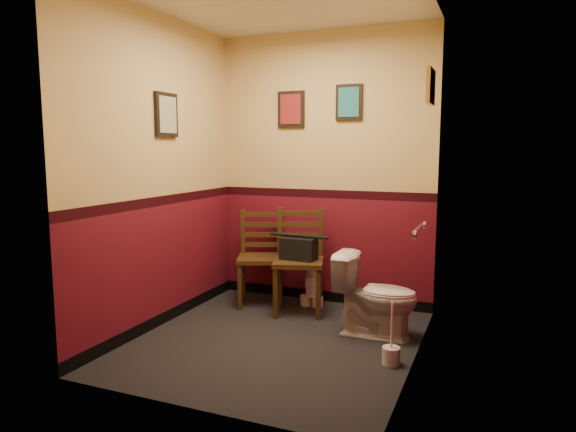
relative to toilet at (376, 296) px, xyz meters
The scene contains 16 objects.
floor 0.91m from the toilet, 149.13° to the right, with size 2.20×2.40×0.00m, color black.
wall_back 1.46m from the toilet, 133.10° to the left, with size 2.20×2.70×0.00m, color maroon.
wall_front 2.05m from the toilet, 113.83° to the right, with size 2.20×2.70×0.00m, color maroon.
wall_left 2.13m from the toilet, 166.69° to the right, with size 2.40×2.70×0.00m, color maroon.
wall_right 1.16m from the toilet, 48.56° to the right, with size 2.40×2.70×0.00m, color maroon.
grab_bar 0.73m from the toilet, 27.32° to the right, with size 0.05×0.56×0.06m.
framed_print_back_a 2.07m from the toilet, 145.01° to the left, with size 0.28×0.04×0.36m.
framed_print_back_b 1.88m from the toilet, 122.11° to the left, with size 0.26×0.04×0.34m.
framed_print_left 2.37m from the toilet, 169.59° to the right, with size 0.04×0.30×0.38m.
framed_print_right 1.76m from the toilet, 25.25° to the left, with size 0.04×0.34×0.28m.
toilet is the anchor object (origin of this frame).
toilet_brush 0.64m from the toilet, 66.01° to the right, with size 0.13×0.13×0.47m.
chair_left 1.37m from the toilet, 160.19° to the left, with size 0.57×0.57×0.94m.
chair_right 0.92m from the toilet, 156.18° to the left, with size 0.57×0.57×0.99m.
handbag 0.93m from the toilet, 158.38° to the left, with size 0.34×0.18×0.25m.
tp_stack 0.96m from the toilet, 144.58° to the left, with size 0.23×0.14×0.41m.
Camera 1 is at (1.62, -3.68, 1.57)m, focal length 32.00 mm.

